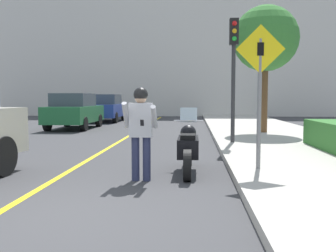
# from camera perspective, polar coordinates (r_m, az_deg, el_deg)

# --- Properties ---
(ground_plane) EXTENTS (80.00, 80.00, 0.00)m
(ground_plane) POSITION_cam_1_polar(r_m,az_deg,el_deg) (5.01, -19.01, -13.05)
(ground_plane) COLOR #38383A
(sidewalk_curb) EXTENTS (4.40, 44.00, 0.15)m
(sidewalk_curb) POSITION_cam_1_polar(r_m,az_deg,el_deg) (9.00, 22.79, -4.99)
(sidewalk_curb) COLOR #ADA89E
(sidewalk_curb) RESTS_ON ground
(road_center_line) EXTENTS (0.12, 36.00, 0.01)m
(road_center_line) POSITION_cam_1_polar(r_m,az_deg,el_deg) (10.80, -9.50, -3.57)
(road_center_line) COLOR yellow
(road_center_line) RESTS_ON ground
(building_backdrop) EXTENTS (28.00, 1.20, 9.45)m
(building_backdrop) POSITION_cam_1_polar(r_m,az_deg,el_deg) (30.63, 0.36, 10.42)
(building_backdrop) COLOR beige
(building_backdrop) RESTS_ON ground
(motorcycle) EXTENTS (0.62, 2.13, 1.27)m
(motorcycle) POSITION_cam_1_polar(r_m,az_deg,el_deg) (7.41, 3.08, -3.35)
(motorcycle) COLOR black
(motorcycle) RESTS_ON ground
(person_biker) EXTENTS (0.59, 0.46, 1.66)m
(person_biker) POSITION_cam_1_polar(r_m,az_deg,el_deg) (6.61, -4.16, 0.26)
(person_biker) COLOR #282D4C
(person_biker) RESTS_ON ground
(crossing_sign) EXTENTS (0.91, 0.08, 2.68)m
(crossing_sign) POSITION_cam_1_polar(r_m,az_deg,el_deg) (7.21, 13.80, 6.45)
(crossing_sign) COLOR slate
(crossing_sign) RESTS_ON sidewalk_curb
(traffic_light) EXTENTS (0.26, 0.30, 3.64)m
(traffic_light) POSITION_cam_1_polar(r_m,az_deg,el_deg) (11.36, 9.97, 10.36)
(traffic_light) COLOR #2D2D30
(traffic_light) RESTS_ON sidewalk_curb
(street_tree) EXTENTS (2.48, 2.48, 4.81)m
(street_tree) POSITION_cam_1_polar(r_m,az_deg,el_deg) (15.01, 14.65, 12.70)
(street_tree) COLOR brown
(street_tree) RESTS_ON sidewalk_curb
(parked_car_green) EXTENTS (1.88, 4.20, 1.68)m
(parked_car_green) POSITION_cam_1_polar(r_m,az_deg,el_deg) (18.33, -14.08, 2.26)
(parked_car_green) COLOR black
(parked_car_green) RESTS_ON ground
(parked_car_blue) EXTENTS (1.88, 4.20, 1.68)m
(parked_car_blue) POSITION_cam_1_polar(r_m,az_deg,el_deg) (23.39, -9.41, 2.75)
(parked_car_blue) COLOR black
(parked_car_blue) RESTS_ON ground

